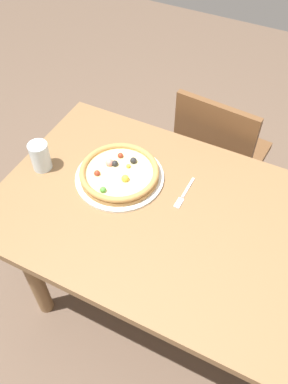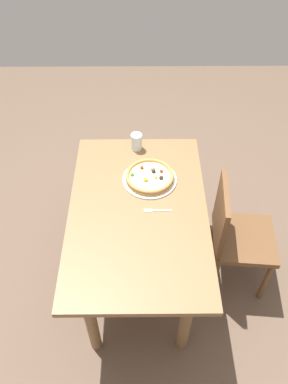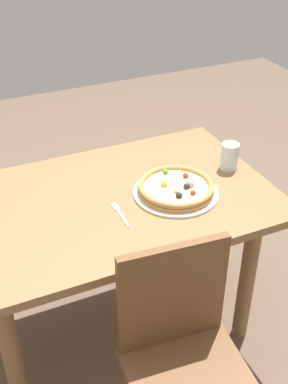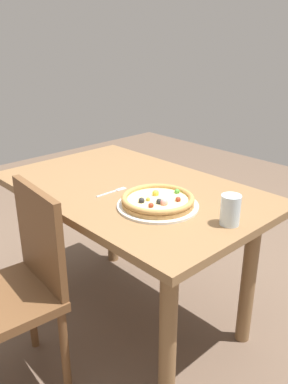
{
  "view_description": "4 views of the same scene",
  "coord_description": "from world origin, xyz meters",
  "views": [
    {
      "loc": [
        -0.31,
        0.83,
        1.91
      ],
      "look_at": [
        0.13,
        -0.04,
        0.77
      ],
      "focal_mm": 37.55,
      "sensor_mm": 36.0,
      "label": 1
    },
    {
      "loc": [
        -1.46,
        -0.03,
        2.5
      ],
      "look_at": [
        0.13,
        -0.04,
        0.77
      ],
      "focal_mm": 35.69,
      "sensor_mm": 36.0,
      "label": 2
    },
    {
      "loc": [
        -0.56,
        -1.55,
        1.88
      ],
      "look_at": [
        0.13,
        -0.04,
        0.77
      ],
      "focal_mm": 46.48,
      "sensor_mm": 36.0,
      "label": 3
    },
    {
      "loc": [
        1.33,
        -1.17,
        1.44
      ],
      "look_at": [
        0.13,
        -0.04,
        0.77
      ],
      "focal_mm": 37.19,
      "sensor_mm": 36.0,
      "label": 4
    }
  ],
  "objects": [
    {
      "name": "ground_plane",
      "position": [
        0.0,
        0.0,
        0.0
      ],
      "size": [
        6.0,
        6.0,
        0.0
      ],
      "primitive_type": "plane",
      "color": "brown"
    },
    {
      "name": "plate",
      "position": [
        0.25,
        -0.07,
        0.75
      ],
      "size": [
        0.35,
        0.35,
        0.01
      ],
      "primitive_type": "cylinder",
      "color": "silver",
      "rests_on": "dining_table"
    },
    {
      "name": "dining_table",
      "position": [
        0.0,
        0.0,
        0.63
      ],
      "size": [
        1.31,
        0.83,
        0.75
      ],
      "color": "olive",
      "rests_on": "ground"
    },
    {
      "name": "drinking_glass",
      "position": [
        0.56,
        0.01,
        0.81
      ],
      "size": [
        0.08,
        0.08,
        0.12
      ],
      "primitive_type": "cylinder",
      "color": "silver",
      "rests_on": "dining_table"
    },
    {
      "name": "pizza",
      "position": [
        0.25,
        -0.07,
        0.78
      ],
      "size": [
        0.31,
        0.31,
        0.05
      ],
      "color": "#B78447",
      "rests_on": "plate"
    },
    {
      "name": "chair_near",
      "position": [
        0.01,
        -0.63,
        0.49
      ],
      "size": [
        0.43,
        0.43,
        0.88
      ],
      "rotation": [
        0.0,
        0.0,
        3.05
      ],
      "color": "brown",
      "rests_on": "ground"
    },
    {
      "name": "fork",
      "position": [
        -0.01,
        -0.1,
        0.75
      ],
      "size": [
        0.02,
        0.17,
        0.0
      ],
      "rotation": [
        0.0,
        0.0,
        1.55
      ],
      "color": "silver",
      "rests_on": "dining_table"
    }
  ]
}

